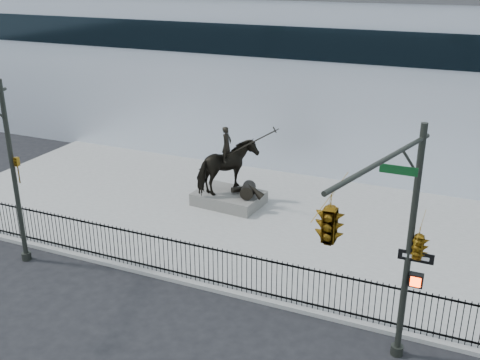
% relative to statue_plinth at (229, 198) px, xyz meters
% --- Properties ---
extents(ground, '(120.00, 120.00, 0.00)m').
position_rel_statue_plinth_xyz_m(ground, '(1.95, -7.89, -0.44)').
color(ground, black).
rests_on(ground, ground).
extents(plaza, '(30.00, 12.00, 0.15)m').
position_rel_statue_plinth_xyz_m(plaza, '(1.95, -0.89, -0.36)').
color(plaza, gray).
rests_on(plaza, ground).
extents(building, '(44.00, 14.00, 9.00)m').
position_rel_statue_plinth_xyz_m(building, '(1.95, 12.11, 4.06)').
color(building, silver).
rests_on(building, ground).
extents(picket_fence, '(22.10, 0.10, 1.50)m').
position_rel_statue_plinth_xyz_m(picket_fence, '(1.95, -6.64, 0.47)').
color(picket_fence, black).
rests_on(picket_fence, plaza).
extents(statue_plinth, '(3.21, 2.34, 0.57)m').
position_rel_statue_plinth_xyz_m(statue_plinth, '(0.00, 0.00, 0.00)').
color(statue_plinth, '#5B5853').
rests_on(statue_plinth, plaza).
extents(equestrian_statue, '(3.90, 2.58, 3.31)m').
position_rel_statue_plinth_xyz_m(equestrian_statue, '(0.06, -0.00, 1.48)').
color(equestrian_statue, black).
rests_on(equestrian_statue, statue_plinth).
extents(traffic_signal_right, '(2.17, 6.86, 7.00)m').
position_rel_statue_plinth_xyz_m(traffic_signal_right, '(8.41, -9.89, 4.41)').
color(traffic_signal_right, '#252923').
rests_on(traffic_signal_right, ground).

